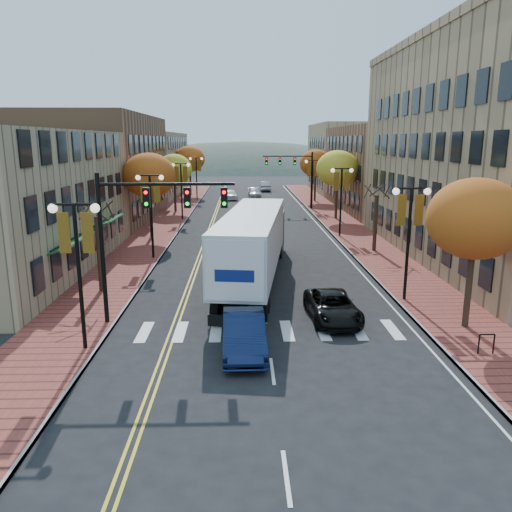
{
  "coord_description": "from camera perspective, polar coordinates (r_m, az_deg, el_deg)",
  "views": [
    {
      "loc": [
        -1.08,
        -19.07,
        8.38
      ],
      "look_at": [
        -0.35,
        7.46,
        2.2
      ],
      "focal_mm": 35.0,
      "sensor_mm": 36.0,
      "label": 1
    }
  ],
  "objects": [
    {
      "name": "tree_right_c",
      "position": [
        54.1,
        9.29,
        9.83
      ],
      "size": [
        4.48,
        4.48,
        7.21
      ],
      "color": "#382619",
      "rests_on": "sidewalk_right"
    },
    {
      "name": "lamp_left_d",
      "position": [
        71.48,
        -6.83,
        9.74
      ],
      "size": [
        1.96,
        0.36,
        6.05
      ],
      "color": "black",
      "rests_on": "ground"
    },
    {
      "name": "tree_left_c",
      "position": [
        59.69,
        -9.34,
        9.74
      ],
      "size": [
        4.16,
        4.16,
        6.69
      ],
      "color": "#382619",
      "rests_on": "sidewalk_left"
    },
    {
      "name": "building_right_far",
      "position": [
        85.4,
        11.89,
        10.9
      ],
      "size": [
        15.0,
        20.0,
        11.0
      ],
      "primitive_type": "cube",
      "color": "#9E8966",
      "rests_on": "ground"
    },
    {
      "name": "sidewalk_left",
      "position": [
        52.83,
        -10.21,
        3.85
      ],
      "size": [
        4.0,
        85.0,
        0.15
      ],
      "primitive_type": "cube",
      "color": "brown",
      "rests_on": "ground"
    },
    {
      "name": "tree_right_a",
      "position": [
        23.59,
        23.79,
        3.89
      ],
      "size": [
        4.16,
        4.16,
        6.69
      ],
      "color": "#382619",
      "rests_on": "sidewalk_right"
    },
    {
      "name": "car_far_white",
      "position": [
        72.48,
        -2.91,
        7.02
      ],
      "size": [
        2.27,
        4.43,
        1.44
      ],
      "primitive_type": "imported",
      "rotation": [
        0.0,
        0.0,
        0.14
      ],
      "color": "white",
      "rests_on": "ground"
    },
    {
      "name": "tree_left_a",
      "position": [
        28.86,
        -17.47,
        0.23
      ],
      "size": [
        0.28,
        0.28,
        4.2
      ],
      "color": "#382619",
      "rests_on": "sidewalk_left"
    },
    {
      "name": "lamp_right_a",
      "position": [
        26.81,
        17.14,
        3.76
      ],
      "size": [
        1.96,
        0.36,
        6.05
      ],
      "color": "black",
      "rests_on": "ground"
    },
    {
      "name": "traffic_mast_near",
      "position": [
        22.77,
        -12.73,
        4.05
      ],
      "size": [
        6.1,
        0.35,
        7.0
      ],
      "color": "black",
      "rests_on": "ground"
    },
    {
      "name": "semi_truck",
      "position": [
        30.01,
        -0.13,
        1.9
      ],
      "size": [
        5.02,
        17.67,
        4.36
      ],
      "rotation": [
        0.0,
        0.0,
        -0.13
      ],
      "color": "black",
      "rests_on": "ground"
    },
    {
      "name": "building_left_mid",
      "position": [
        57.4,
        -17.94,
        9.61
      ],
      "size": [
        12.0,
        24.0,
        11.0
      ],
      "primitive_type": "cube",
      "color": "brown",
      "rests_on": "ground"
    },
    {
      "name": "lamp_right_c",
      "position": [
        61.81,
        6.48,
        9.23
      ],
      "size": [
        1.96,
        0.36,
        6.05
      ],
      "color": "black",
      "rests_on": "ground"
    },
    {
      "name": "building_left_far",
      "position": [
        81.72,
        -13.03,
        10.23
      ],
      "size": [
        12.0,
        26.0,
        9.5
      ],
      "primitive_type": "cube",
      "color": "#9E8966",
      "rests_on": "ground"
    },
    {
      "name": "car_far_oncoming",
      "position": [
        85.09,
        1.05,
        7.98
      ],
      "size": [
        1.76,
        4.77,
        1.56
      ],
      "primitive_type": "imported",
      "rotation": [
        0.0,
        0.0,
        3.16
      ],
      "color": "#B9B8C1",
      "rests_on": "ground"
    },
    {
      "name": "sidewalk_right",
      "position": [
        53.2,
        9.38,
        3.95
      ],
      "size": [
        4.0,
        85.0,
        0.15
      ],
      "primitive_type": "cube",
      "color": "brown",
      "rests_on": "ground"
    },
    {
      "name": "tree_right_b",
      "position": [
        38.9,
        13.48,
        3.68
      ],
      "size": [
        0.28,
        0.28,
        4.2
      ],
      "color": "#382619",
      "rests_on": "sidewalk_right"
    },
    {
      "name": "black_suv",
      "position": [
        24.11,
        8.74,
        -5.74
      ],
      "size": [
        2.39,
        4.82,
        1.31
      ],
      "primitive_type": "imported",
      "rotation": [
        0.0,
        0.0,
        0.05
      ],
      "color": "black",
      "rests_on": "ground"
    },
    {
      "name": "traffic_mast_far",
      "position": [
        61.52,
        4.61,
        9.84
      ],
      "size": [
        6.1,
        0.34,
        7.0
      ],
      "color": "black",
      "rests_on": "ground"
    },
    {
      "name": "lamp_left_b",
      "position": [
        35.89,
        -11.95,
        6.29
      ],
      "size": [
        1.96,
        0.36,
        6.05
      ],
      "color": "black",
      "rests_on": "ground"
    },
    {
      "name": "building_right_mid",
      "position": [
        64.22,
        16.4,
        9.57
      ],
      "size": [
        15.0,
        24.0,
        10.0
      ],
      "primitive_type": "cube",
      "color": "brown",
      "rests_on": "ground"
    },
    {
      "name": "tree_right_d",
      "position": [
        69.87,
        6.83,
        10.48
      ],
      "size": [
        4.35,
        4.35,
        7.0
      ],
      "color": "#382619",
      "rests_on": "sidewalk_right"
    },
    {
      "name": "ground",
      "position": [
        20.86,
        1.55,
        -10.59
      ],
      "size": [
        200.0,
        200.0,
        0.0
      ],
      "primitive_type": "plane",
      "color": "black",
      "rests_on": "ground"
    },
    {
      "name": "navy_sedan",
      "position": [
        20.35,
        -1.38,
        -8.8
      ],
      "size": [
        1.79,
        4.83,
        1.58
      ],
      "primitive_type": "imported",
      "rotation": [
        0.0,
        0.0,
        0.02
      ],
      "color": "#0E1838",
      "rests_on": "ground"
    },
    {
      "name": "lamp_left_c",
      "position": [
        53.61,
        -8.55,
        8.59
      ],
      "size": [
        1.96,
        0.36,
        6.05
      ],
      "color": "black",
      "rests_on": "ground"
    },
    {
      "name": "car_far_silver",
      "position": [
        75.85,
        -0.16,
        7.25
      ],
      "size": [
        2.01,
        4.47,
        1.27
      ],
      "primitive_type": "imported",
      "rotation": [
        0.0,
        0.0,
        0.05
      ],
      "color": "#B6B6BE",
      "rests_on": "ground"
    },
    {
      "name": "tree_left_b",
      "position": [
        43.89,
        -12.13,
        8.99
      ],
      "size": [
        4.48,
        4.48,
        7.21
      ],
      "color": "#382619",
      "rests_on": "sidewalk_left"
    },
    {
      "name": "lamp_right_b",
      "position": [
        44.11,
        9.73,
        7.6
      ],
      "size": [
        1.96,
        0.36,
        6.05
      ],
      "color": "black",
      "rests_on": "ground"
    },
    {
      "name": "lamp_left_a",
      "position": [
        20.53,
        -19.76,
        0.84
      ],
      "size": [
        1.96,
        0.36,
        6.05
      ],
      "color": "black",
      "rests_on": "ground"
    },
    {
      "name": "tree_left_d",
      "position": [
        77.53,
        -7.59,
        10.94
      ],
      "size": [
        4.61,
        4.61,
        7.42
      ],
      "color": "#382619",
      "rests_on": "sidewalk_left"
    }
  ]
}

